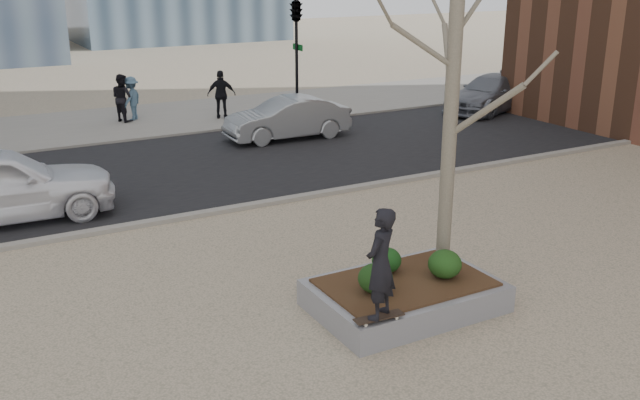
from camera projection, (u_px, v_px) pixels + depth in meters
ground at (353, 322)px, 11.42m from camera, size 120.00×120.00×0.00m
street at (165, 171)px, 19.73m from camera, size 60.00×8.00×0.02m
far_sidewalk at (106, 124)px, 25.54m from camera, size 60.00×6.00×0.02m
planter at (405, 296)px, 11.81m from camera, size 3.00×2.00×0.45m
planter_mulch at (405, 282)px, 11.74m from camera, size 2.70×1.70×0.04m
sycamore_tree at (453, 73)px, 11.40m from camera, size 2.80×2.80×6.60m
shrub_left at (375, 278)px, 11.27m from camera, size 0.56×0.56×0.48m
shrub_middle at (387, 260)px, 12.02m from camera, size 0.50×0.50×0.43m
shrub_right at (445, 264)px, 11.81m from camera, size 0.56×0.56×0.48m
skateboard at (379, 319)px, 10.49m from camera, size 0.79×0.25×0.08m
skateboarder at (380, 264)px, 10.22m from camera, size 0.74×0.66×1.69m
car_silver at (287, 118)px, 23.16m from camera, size 4.12×1.56×1.34m
car_third at (491, 93)px, 27.57m from camera, size 5.06×3.28×1.36m
pedestrian_a at (122, 98)px, 25.65m from camera, size 0.92×1.02×1.71m
pedestrian_b at (132, 98)px, 25.91m from camera, size 1.12×1.15×1.58m
pedestrian_c at (221, 94)px, 26.16m from camera, size 1.12×0.81×1.76m
traffic_light_far at (297, 57)px, 25.83m from camera, size 0.60×2.48×4.50m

